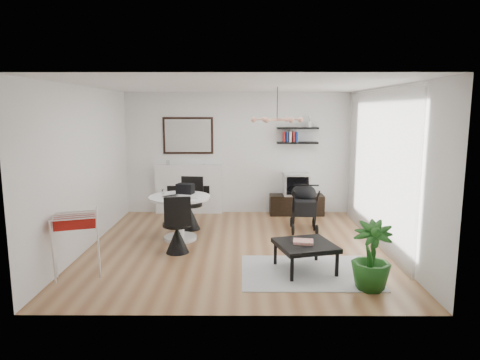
{
  "coord_description": "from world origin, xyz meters",
  "views": [
    {
      "loc": [
        0.1,
        -7.05,
        2.31
      ],
      "look_at": [
        0.07,
        0.4,
        1.09
      ],
      "focal_mm": 32.0,
      "sensor_mm": 36.0,
      "label": 1
    }
  ],
  "objects_px": {
    "fireplace": "(189,183)",
    "potted_plant": "(371,256)",
    "tv_console": "(296,205)",
    "coffee_table": "(305,246)",
    "dining_table": "(180,211)",
    "drying_rack": "(77,244)",
    "stroller": "(304,209)",
    "crt_tv": "(296,184)"
  },
  "relations": [
    {
      "from": "tv_console",
      "to": "coffee_table",
      "type": "relative_size",
      "value": 1.24
    },
    {
      "from": "stroller",
      "to": "coffee_table",
      "type": "distance_m",
      "value": 2.18
    },
    {
      "from": "tv_console",
      "to": "stroller",
      "type": "height_order",
      "value": "stroller"
    },
    {
      "from": "fireplace",
      "to": "potted_plant",
      "type": "xyz_separation_m",
      "value": [
        2.88,
        -4.18,
        -0.23
      ]
    },
    {
      "from": "fireplace",
      "to": "potted_plant",
      "type": "relative_size",
      "value": 2.4
    },
    {
      "from": "dining_table",
      "to": "coffee_table",
      "type": "distance_m",
      "value": 2.54
    },
    {
      "from": "fireplace",
      "to": "tv_console",
      "type": "relative_size",
      "value": 1.82
    },
    {
      "from": "fireplace",
      "to": "drying_rack",
      "type": "distance_m",
      "value": 3.97
    },
    {
      "from": "coffee_table",
      "to": "tv_console",
      "type": "bearing_deg",
      "value": 84.89
    },
    {
      "from": "fireplace",
      "to": "tv_console",
      "type": "height_order",
      "value": "fireplace"
    },
    {
      "from": "dining_table",
      "to": "drying_rack",
      "type": "relative_size",
      "value": 1.19
    },
    {
      "from": "crt_tv",
      "to": "coffee_table",
      "type": "bearing_deg",
      "value": -94.84
    },
    {
      "from": "stroller",
      "to": "coffee_table",
      "type": "height_order",
      "value": "stroller"
    },
    {
      "from": "stroller",
      "to": "potted_plant",
      "type": "distance_m",
      "value": 2.84
    },
    {
      "from": "dining_table",
      "to": "drying_rack",
      "type": "bearing_deg",
      "value": -123.06
    },
    {
      "from": "fireplace",
      "to": "dining_table",
      "type": "height_order",
      "value": "fireplace"
    },
    {
      "from": "crt_tv",
      "to": "dining_table",
      "type": "relative_size",
      "value": 0.52
    },
    {
      "from": "fireplace",
      "to": "potted_plant",
      "type": "height_order",
      "value": "fireplace"
    },
    {
      "from": "tv_console",
      "to": "potted_plant",
      "type": "xyz_separation_m",
      "value": [
        0.45,
        -4.04,
        0.23
      ]
    },
    {
      "from": "dining_table",
      "to": "coffee_table",
      "type": "relative_size",
      "value": 1.14
    },
    {
      "from": "crt_tv",
      "to": "potted_plant",
      "type": "xyz_separation_m",
      "value": [
        0.47,
        -4.03,
        -0.24
      ]
    },
    {
      "from": "stroller",
      "to": "potted_plant",
      "type": "relative_size",
      "value": 1.1
    },
    {
      "from": "tv_console",
      "to": "potted_plant",
      "type": "relative_size",
      "value": 1.32
    },
    {
      "from": "crt_tv",
      "to": "potted_plant",
      "type": "relative_size",
      "value": 0.63
    },
    {
      "from": "fireplace",
      "to": "potted_plant",
      "type": "distance_m",
      "value": 5.08
    },
    {
      "from": "stroller",
      "to": "crt_tv",
      "type": "bearing_deg",
      "value": 93.58
    },
    {
      "from": "crt_tv",
      "to": "dining_table",
      "type": "bearing_deg",
      "value": -141.03
    },
    {
      "from": "dining_table",
      "to": "potted_plant",
      "type": "height_order",
      "value": "potted_plant"
    },
    {
      "from": "crt_tv",
      "to": "coffee_table",
      "type": "distance_m",
      "value": 3.42
    },
    {
      "from": "crt_tv",
      "to": "stroller",
      "type": "xyz_separation_m",
      "value": [
        -0.0,
        -1.24,
        -0.27
      ]
    },
    {
      "from": "potted_plant",
      "to": "stroller",
      "type": "bearing_deg",
      "value": 99.57
    },
    {
      "from": "coffee_table",
      "to": "potted_plant",
      "type": "xyz_separation_m",
      "value": [
        0.76,
        -0.64,
        0.08
      ]
    },
    {
      "from": "dining_table",
      "to": "crt_tv",
      "type": "bearing_deg",
      "value": 38.97
    },
    {
      "from": "fireplace",
      "to": "coffee_table",
      "type": "relative_size",
      "value": 2.25
    },
    {
      "from": "coffee_table",
      "to": "potted_plant",
      "type": "bearing_deg",
      "value": -40.23
    },
    {
      "from": "crt_tv",
      "to": "stroller",
      "type": "bearing_deg",
      "value": -90.04
    },
    {
      "from": "dining_table",
      "to": "fireplace",
      "type": "bearing_deg",
      "value": 92.51
    },
    {
      "from": "drying_rack",
      "to": "stroller",
      "type": "height_order",
      "value": "stroller"
    },
    {
      "from": "tv_console",
      "to": "stroller",
      "type": "distance_m",
      "value": 1.26
    },
    {
      "from": "drying_rack",
      "to": "dining_table",
      "type": "bearing_deg",
      "value": 38.39
    },
    {
      "from": "drying_rack",
      "to": "potted_plant",
      "type": "relative_size",
      "value": 1.01
    },
    {
      "from": "drying_rack",
      "to": "potted_plant",
      "type": "height_order",
      "value": "drying_rack"
    }
  ]
}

